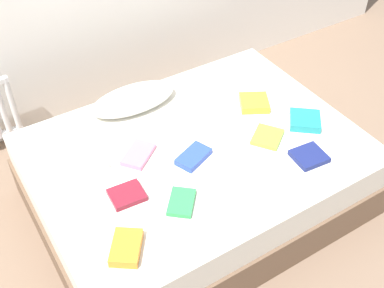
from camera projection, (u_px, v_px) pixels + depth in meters
name	position (u px, v px, depth m)	size (l,w,h in m)	color
ground_plane	(196.00, 200.00, 3.29)	(8.00, 8.00, 0.00)	#7F6651
bed	(196.00, 175.00, 3.12)	(2.00, 1.50, 0.50)	brown
pillow	(133.00, 99.00, 3.21)	(0.59, 0.29, 0.11)	white
textbook_green	(181.00, 202.00, 2.60)	(0.19, 0.13, 0.03)	green
textbook_navy	(309.00, 156.00, 2.86)	(0.19, 0.17, 0.03)	navy
textbook_yellow	(254.00, 103.00, 3.23)	(0.19, 0.18, 0.05)	yellow
textbook_lime	(267.00, 137.00, 3.00)	(0.19, 0.17, 0.02)	#8CC638
textbook_maroon	(127.00, 195.00, 2.64)	(0.18, 0.16, 0.03)	maroon
textbook_white	(85.00, 166.00, 2.80)	(0.23, 0.17, 0.03)	white
textbook_pink	(138.00, 154.00, 2.87)	(0.22, 0.14, 0.03)	pink
textbook_teal	(305.00, 120.00, 3.09)	(0.19, 0.19, 0.05)	teal
textbook_orange	(126.00, 248.00, 2.37)	(0.21, 0.14, 0.05)	orange
textbook_blue	(194.00, 157.00, 2.85)	(0.21, 0.12, 0.04)	#2847B7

